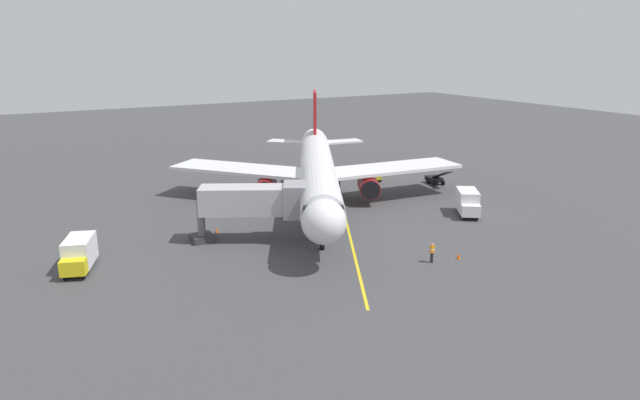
% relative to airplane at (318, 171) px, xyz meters
% --- Properties ---
extents(ground_plane, '(220.00, 220.00, 0.00)m').
position_rel_airplane_xyz_m(ground_plane, '(-1.42, -2.32, -4.00)').
color(ground_plane, '#424244').
extents(apron_lead_in_line, '(18.67, 35.60, 0.01)m').
position_rel_airplane_xyz_m(apron_lead_in_line, '(0.13, 6.25, -4.00)').
color(apron_lead_in_line, yellow).
rests_on(apron_lead_in_line, ground).
extents(airplane, '(31.38, 37.29, 11.50)m').
position_rel_airplane_xyz_m(airplane, '(0.00, 0.00, 0.00)').
color(airplane, white).
rests_on(airplane, ground).
extents(jet_bridge, '(10.96, 7.37, 5.40)m').
position_rel_airplane_xyz_m(jet_bridge, '(9.97, 7.53, -0.24)').
color(jet_bridge, '#B7B7BC').
rests_on(jet_bridge, ground).
extents(ground_crew_marshaller, '(0.41, 0.27, 1.71)m').
position_rel_airplane_xyz_m(ground_crew_marshaller, '(-0.14, 19.37, -3.12)').
color(ground_crew_marshaller, '#23232D').
rests_on(ground_crew_marshaller, ground).
extents(tug_near_nose, '(2.12, 2.63, 1.50)m').
position_rel_airplane_xyz_m(tug_near_nose, '(-12.30, -6.86, -3.30)').
color(tug_near_nose, yellow).
rests_on(tug_near_nose, ground).
extents(box_truck_portside, '(3.37, 4.99, 2.62)m').
position_rel_airplane_xyz_m(box_truck_portside, '(25.67, 6.85, -2.62)').
color(box_truck_portside, yellow).
rests_on(box_truck_portside, ground).
extents(box_truck_starboard_side, '(4.18, 4.91, 2.62)m').
position_rel_airplane_xyz_m(box_truck_starboard_side, '(-12.22, 10.83, -2.62)').
color(box_truck_starboard_side, white).
rests_on(box_truck_starboard_side, ground).
extents(belt_loader_rear_apron, '(1.90, 4.71, 2.32)m').
position_rel_airplane_xyz_m(belt_loader_rear_apron, '(-18.19, -1.31, -3.29)').
color(belt_loader_rear_apron, black).
rests_on(belt_loader_rear_apron, ground).
extents(safety_cone_nose_left, '(0.32, 0.32, 0.55)m').
position_rel_airplane_xyz_m(safety_cone_nose_left, '(13.06, 3.37, -3.73)').
color(safety_cone_nose_left, '#F2590F').
rests_on(safety_cone_nose_left, ground).
extents(safety_cone_nose_right, '(0.32, 0.32, 0.55)m').
position_rel_airplane_xyz_m(safety_cone_nose_right, '(-2.64, 19.90, -3.73)').
color(safety_cone_nose_right, '#F2590F').
rests_on(safety_cone_nose_right, ground).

